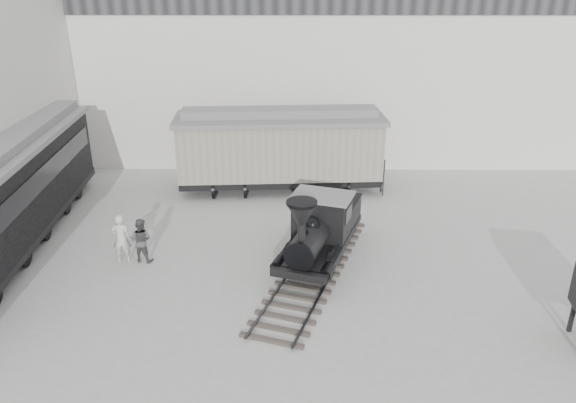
{
  "coord_description": "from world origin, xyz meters",
  "views": [
    {
      "loc": [
        0.2,
        -15.0,
        10.2
      ],
      "look_at": [
        0.03,
        4.5,
        2.0
      ],
      "focal_mm": 35.0,
      "sensor_mm": 36.0,
      "label": 1
    }
  ],
  "objects_px": {
    "passenger_coach": "(1,194)",
    "visitor_a": "(121,238)",
    "boxcar": "(280,148)",
    "visitor_b": "(141,240)",
    "locomotive": "(319,233)"
  },
  "relations": [
    {
      "from": "boxcar",
      "to": "visitor_b",
      "type": "relative_size",
      "value": 5.92
    },
    {
      "from": "visitor_a",
      "to": "boxcar",
      "type": "bearing_deg",
      "value": -133.64
    },
    {
      "from": "boxcar",
      "to": "visitor_b",
      "type": "bearing_deg",
      "value": -127.62
    },
    {
      "from": "locomotive",
      "to": "boxcar",
      "type": "bearing_deg",
      "value": 120.18
    },
    {
      "from": "locomotive",
      "to": "passenger_coach",
      "type": "bearing_deg",
      "value": -167.55
    },
    {
      "from": "visitor_a",
      "to": "visitor_b",
      "type": "bearing_deg",
      "value": 176.65
    },
    {
      "from": "passenger_coach",
      "to": "locomotive",
      "type": "bearing_deg",
      "value": -9.13
    },
    {
      "from": "locomotive",
      "to": "boxcar",
      "type": "distance_m",
      "value": 7.7
    },
    {
      "from": "boxcar",
      "to": "visitor_a",
      "type": "height_order",
      "value": "boxcar"
    },
    {
      "from": "locomotive",
      "to": "passenger_coach",
      "type": "relative_size",
      "value": 0.62
    },
    {
      "from": "locomotive",
      "to": "passenger_coach",
      "type": "distance_m",
      "value": 12.13
    },
    {
      "from": "locomotive",
      "to": "visitor_b",
      "type": "bearing_deg",
      "value": -162.64
    },
    {
      "from": "visitor_b",
      "to": "visitor_a",
      "type": "bearing_deg",
      "value": 14.98
    },
    {
      "from": "locomotive",
      "to": "visitor_a",
      "type": "distance_m",
      "value": 7.29
    },
    {
      "from": "passenger_coach",
      "to": "visitor_a",
      "type": "height_order",
      "value": "passenger_coach"
    }
  ]
}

